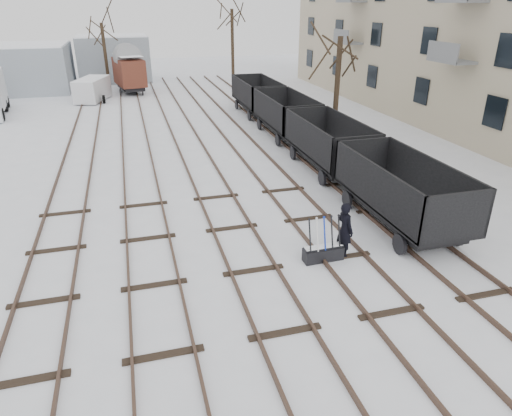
# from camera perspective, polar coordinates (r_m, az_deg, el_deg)

# --- Properties ---
(ground) EXTENTS (120.00, 120.00, 0.00)m
(ground) POSITION_cam_1_polar(r_m,az_deg,el_deg) (14.20, -0.34, -7.90)
(ground) COLOR white
(ground) RESTS_ON ground
(tracks) EXTENTS (13.90, 52.00, 0.16)m
(tracks) POSITION_cam_1_polar(r_m,az_deg,el_deg) (26.54, -8.22, 7.70)
(tracks) COLOR black
(tracks) RESTS_ON ground
(shed_left) EXTENTS (10.00, 8.00, 4.10)m
(shed_left) POSITION_cam_1_polar(r_m,az_deg,el_deg) (48.90, -28.18, 15.16)
(shed_left) COLOR #909AA2
(shed_left) RESTS_ON ground
(shed_right) EXTENTS (7.00, 6.00, 4.50)m
(shed_right) POSITION_cam_1_polar(r_m,az_deg,el_deg) (51.86, -17.28, 17.46)
(shed_right) COLOR #909AA2
(shed_right) RESTS_ON ground
(ground_frame) EXTENTS (1.31, 0.46, 1.49)m
(ground_frame) POSITION_cam_1_polar(r_m,az_deg,el_deg) (14.78, 8.39, -5.49)
(ground_frame) COLOR black
(ground_frame) RESTS_ON ground
(worker) EXTENTS (0.59, 0.76, 1.87)m
(worker) POSITION_cam_1_polar(r_m,az_deg,el_deg) (14.85, 11.05, -2.70)
(worker) COLOR black
(worker) RESTS_ON ground
(freight_wagon_a) EXTENTS (2.42, 6.05, 2.47)m
(freight_wagon_a) POSITION_cam_1_polar(r_m,az_deg,el_deg) (17.42, 17.52, 0.80)
(freight_wagon_a) COLOR black
(freight_wagon_a) RESTS_ON ground
(freight_wagon_b) EXTENTS (2.42, 6.05, 2.47)m
(freight_wagon_b) POSITION_cam_1_polar(r_m,az_deg,el_deg) (22.68, 9.01, 7.06)
(freight_wagon_b) COLOR black
(freight_wagon_b) RESTS_ON ground
(freight_wagon_c) EXTENTS (2.42, 6.05, 2.47)m
(freight_wagon_c) POSITION_cam_1_polar(r_m,az_deg,el_deg) (28.40, 3.70, 10.82)
(freight_wagon_c) COLOR black
(freight_wagon_c) RESTS_ON ground
(freight_wagon_d) EXTENTS (2.42, 6.05, 2.47)m
(freight_wagon_d) POSITION_cam_1_polar(r_m,az_deg,el_deg) (34.37, 0.14, 13.25)
(freight_wagon_d) COLOR black
(freight_wagon_d) RESTS_ON ground
(box_van_wagon) EXTENTS (3.08, 4.71, 3.32)m
(box_van_wagon) POSITION_cam_1_polar(r_m,az_deg,el_deg) (43.93, -15.58, 16.16)
(box_van_wagon) COLOR black
(box_van_wagon) RESTS_ON ground
(panel_van) EXTENTS (2.97, 4.56, 1.86)m
(panel_van) POSITION_cam_1_polar(r_m,az_deg,el_deg) (41.38, -19.77, 13.81)
(panel_van) COLOR silver
(panel_van) RESTS_ON ground
(tree_near) EXTENTS (0.30, 0.30, 5.88)m
(tree_near) POSITION_cam_1_polar(r_m,az_deg,el_deg) (27.10, 10.05, 14.17)
(tree_near) COLOR black
(tree_near) RESTS_ON ground
(tree_far_left) EXTENTS (0.30, 0.30, 5.87)m
(tree_far_left) POSITION_cam_1_polar(r_m,az_deg,el_deg) (46.51, -18.29, 17.50)
(tree_far_left) COLOR black
(tree_far_left) RESTS_ON ground
(tree_far_right) EXTENTS (0.30, 0.30, 7.01)m
(tree_far_right) POSITION_cam_1_polar(r_m,az_deg,el_deg) (45.16, -2.94, 19.18)
(tree_far_right) COLOR black
(tree_far_right) RESTS_ON ground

